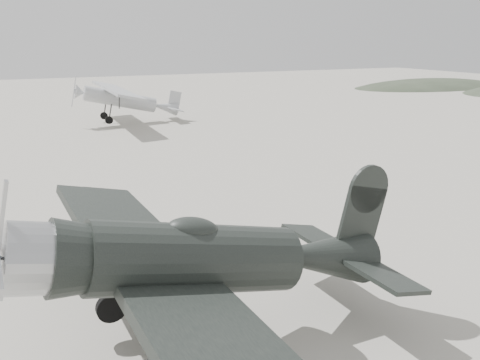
{
  "coord_description": "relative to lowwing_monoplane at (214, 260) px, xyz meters",
  "views": [
    {
      "loc": [
        -5.83,
        -13.23,
        6.88
      ],
      "look_at": [
        1.52,
        2.97,
        1.5
      ],
      "focal_mm": 35.0,
      "sensor_mm": 36.0,
      "label": 1
    }
  ],
  "objects": [
    {
      "name": "ground",
      "position": [
        2.49,
        4.48,
        -2.22
      ],
      "size": [
        160.0,
        160.0,
        0.0
      ],
      "primitive_type": "plane",
      "color": "gray",
      "rests_on": "ground"
    },
    {
      "name": "hill_northeast",
      "position": [
        52.49,
        44.48,
        -2.22
      ],
      "size": [
        32.0,
        16.0,
        5.2
      ],
      "primitive_type": "ellipsoid",
      "color": "#323B2B",
      "rests_on": "ground"
    },
    {
      "name": "lowwing_monoplane",
      "position": [
        0.0,
        0.0,
        0.0
      ],
      "size": [
        9.3,
        13.0,
        4.19
      ],
      "rotation": [
        0.0,
        0.24,
        0.08
      ],
      "color": "black",
      "rests_on": "ground"
    },
    {
      "name": "highwing_monoplane",
      "position": [
        4.17,
        31.25,
        0.01
      ],
      "size": [
        8.9,
        12.45,
        3.56
      ],
      "rotation": [
        0.0,
        0.23,
        0.01
      ],
      "color": "#A2A5A8",
      "rests_on": "ground"
    },
    {
      "name": "sign_board",
      "position": [
        -0.24,
        1.12,
        -1.42
      ],
      "size": [
        0.2,
        0.92,
        1.34
      ],
      "rotation": [
        0.0,
        0.0,
        0.16
      ],
      "color": "#333333",
      "rests_on": "ground"
    }
  ]
}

